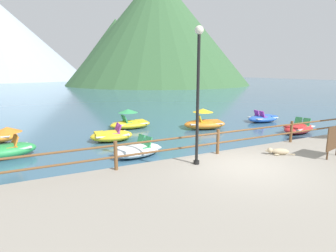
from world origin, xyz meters
TOP-DOWN VIEW (x-y plane):
  - ground_plane at (0.00, 40.00)m, footprint 200.00×200.00m
  - promenade_dock at (0.00, -2.20)m, footprint 28.00×8.00m
  - dock_railing at (0.00, 1.55)m, footprint 23.92×0.12m
  - lamp_post at (-1.36, 0.89)m, footprint 0.28×0.28m
  - sign_board at (3.48, -0.69)m, footprint 1.16×0.30m
  - dog_resting at (2.00, 0.44)m, footprint 0.92×0.67m
  - pedal_boat_0 at (7.39, 3.86)m, footprint 2.62×1.66m
  - pedal_boat_1 at (-2.42, 3.83)m, footprint 2.46×1.77m
  - pedal_boat_2 at (-7.34, 5.98)m, footprint 2.46×1.58m
  - pedal_boat_3 at (8.21, 7.42)m, footprint 2.40×1.33m
  - pedal_boat_4 at (-2.75, 6.82)m, footprint 2.22×1.47m
  - pedal_boat_5 at (-0.87, 9.41)m, footprint 2.56×1.33m
  - pedal_boat_6 at (3.20, 7.24)m, footprint 2.84×1.98m
  - cliff_headland at (23.18, 62.95)m, footprint 47.69×47.69m

SIDE VIEW (x-z plane):
  - ground_plane at x=0.00m, z-range 0.00..0.00m
  - promenade_dock at x=0.00m, z-range 0.00..0.40m
  - pedal_boat_1 at x=-2.42m, z-range -0.16..0.67m
  - pedal_boat_3 at x=8.21m, z-range -0.16..0.67m
  - pedal_boat_0 at x=7.39m, z-range -0.15..0.71m
  - pedal_boat_4 at x=-2.75m, z-range -0.15..0.72m
  - pedal_boat_5 at x=-0.87m, z-range -0.22..1.00m
  - pedal_boat_6 at x=3.20m, z-range -0.21..1.05m
  - pedal_boat_2 at x=-7.34m, z-range -0.21..1.07m
  - dog_resting at x=2.00m, z-range 0.39..0.65m
  - dock_railing at x=0.00m, z-range 0.50..1.45m
  - sign_board at x=3.48m, z-range 0.53..1.72m
  - lamp_post at x=-1.36m, z-range 0.84..5.34m
  - cliff_headland at x=23.18m, z-range -0.87..27.43m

